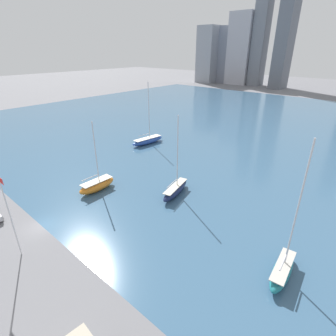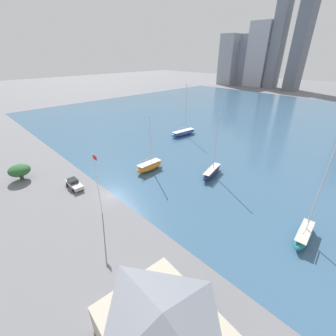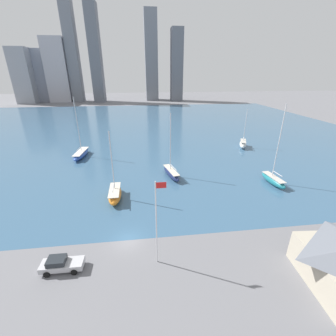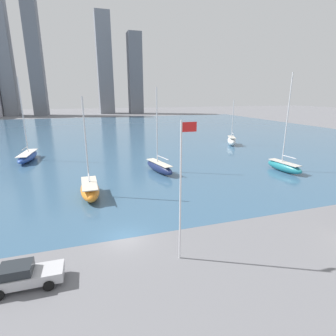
% 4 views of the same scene
% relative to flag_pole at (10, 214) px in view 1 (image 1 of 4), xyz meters
% --- Properties ---
extents(ground_plane, '(500.00, 500.00, 0.00)m').
position_rel_flag_pole_xyz_m(ground_plane, '(-3.82, 4.31, -6.04)').
color(ground_plane, slate).
extents(harbor_water, '(180.00, 140.00, 0.00)m').
position_rel_flag_pole_xyz_m(harbor_water, '(-3.82, 74.31, -6.03)').
color(harbor_water, '#385B7A').
rests_on(harbor_water, ground_plane).
extents(flag_pole, '(1.24, 0.14, 11.10)m').
position_rel_flag_pole_xyz_m(flag_pole, '(0.00, 0.00, 0.00)').
color(flag_pole, silver).
rests_on(flag_pole, ground_plane).
extents(distant_city_skyline, '(123.91, 24.25, 70.97)m').
position_rel_flag_pole_xyz_m(distant_city_skyline, '(-42.72, 173.71, 19.73)').
color(distant_city_skyline, '#8E939E').
rests_on(distant_city_skyline, ground_plane).
extents(sailboat_blue, '(3.40, 10.11, 15.98)m').
position_rel_flag_pole_xyz_m(sailboat_blue, '(-17.87, 39.92, -5.09)').
color(sailboat_blue, '#284CA8').
rests_on(sailboat_blue, harbor_water).
extents(sailboat_navy, '(3.57, 8.43, 14.00)m').
position_rel_flag_pole_xyz_m(sailboat_navy, '(5.05, 24.06, -5.04)').
color(sailboat_navy, '#19234C').
rests_on(sailboat_navy, harbor_water).
extents(sailboat_teal, '(2.52, 7.43, 16.24)m').
position_rel_flag_pole_xyz_m(sailboat_teal, '(25.69, 17.94, -5.01)').
color(sailboat_teal, '#1E757F').
rests_on(sailboat_teal, harbor_water).
extents(sailboat_orange, '(2.45, 7.20, 12.65)m').
position_rel_flag_pole_xyz_m(sailboat_orange, '(-6.55, 15.90, -4.97)').
color(sailboat_orange, orange).
rests_on(sailboat_orange, harbor_water).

